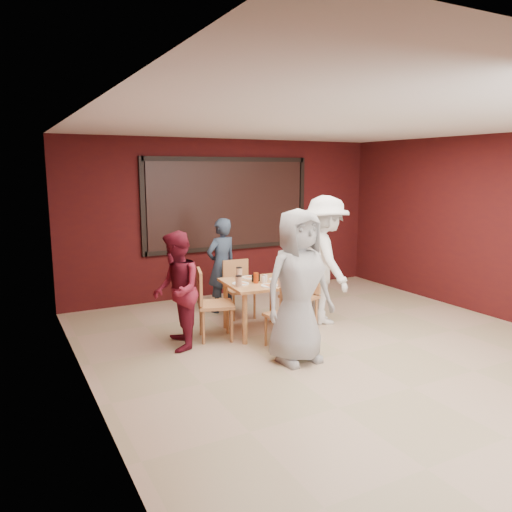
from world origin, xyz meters
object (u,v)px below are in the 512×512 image
chair_front (288,312)px  chair_left (210,300)px  diner_front (298,286)px  diner_left (176,291)px  diner_back (222,265)px  chair_right (303,292)px  dining_table (259,288)px  diner_right (325,260)px  chair_back (238,285)px

chair_front → chair_left: (-0.73, 0.80, 0.06)m
diner_front → diner_left: 1.57m
diner_back → chair_right: bearing=107.1°
diner_left → diner_front: bearing=60.9°
chair_right → diner_back: bearing=121.2°
dining_table → chair_left: chair_left is taller
diner_left → chair_right: bearing=105.6°
dining_table → diner_right: 1.13m
chair_right → diner_back: diner_back is taller
dining_table → diner_front: size_ratio=0.54×
diner_back → diner_left: diner_left is taller
chair_back → diner_back: size_ratio=0.58×
chair_back → chair_right: 1.08m
chair_back → diner_left: size_ratio=0.58×
dining_table → diner_back: bearing=91.8°
diner_left → diner_back: bearing=151.4°
chair_right → diner_left: diner_left is taller
chair_front → diner_right: diner_right is taller
chair_left → diner_right: diner_right is taller
chair_left → diner_back: (0.69, 1.15, 0.21)m
chair_left → chair_back: bearing=44.5°
diner_right → chair_left: bearing=98.5°
chair_right → diner_left: bearing=-178.7°
diner_front → diner_back: bearing=86.6°
chair_left → diner_right: bearing=-2.6°
diner_front → dining_table: bearing=83.2°
dining_table → chair_back: (0.09, 0.86, -0.15)m
diner_front → diner_left: diner_front is taller
chair_left → diner_front: bearing=-62.4°
chair_left → chair_right: (1.43, -0.09, -0.03)m
chair_left → diner_back: diner_back is taller
dining_table → chair_right: size_ratio=1.10×
diner_front → chair_front: bearing=73.5°
chair_right → diner_left: size_ratio=0.60×
chair_front → chair_left: bearing=132.3°
chair_front → chair_back: chair_back is taller
diner_front → diner_back: 2.36m
diner_back → diner_left: bearing=32.9°
diner_front → diner_left: size_ratio=1.21×
chair_front → diner_back: size_ratio=0.57×
dining_table → chair_left: size_ratio=1.03×
dining_table → chair_left: bearing=175.4°
dining_table → diner_front: bearing=-94.8°
chair_front → diner_front: (-0.10, -0.40, 0.43)m
diner_front → diner_right: size_ratio=0.97×
diner_back → diner_right: size_ratio=0.80×
diner_front → diner_back: size_ratio=1.21×
chair_right → diner_right: diner_right is taller
chair_back → diner_right: diner_right is taller
chair_right → diner_front: size_ratio=0.49×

